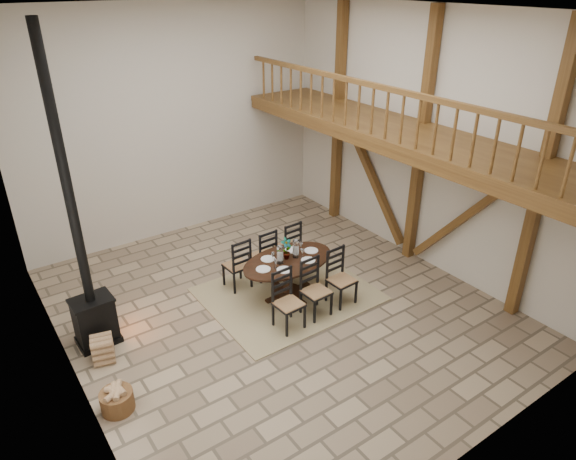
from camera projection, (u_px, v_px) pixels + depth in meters
ground at (278, 307)px, 9.36m from camera, size 8.00×8.00×0.00m
room_shell at (335, 136)px, 8.61m from camera, size 7.02×8.02×5.01m
rug at (288, 294)px, 9.73m from camera, size 3.00×2.50×0.02m
dining_table at (288, 276)px, 9.55m from camera, size 1.89×2.12×1.18m
wood_stove at (88, 284)px, 7.98m from camera, size 0.67×0.53×5.00m
log_basket at (117, 400)px, 7.11m from camera, size 0.46×0.46×0.38m
log_stack at (103, 349)px, 7.98m from camera, size 0.40×0.41×0.45m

